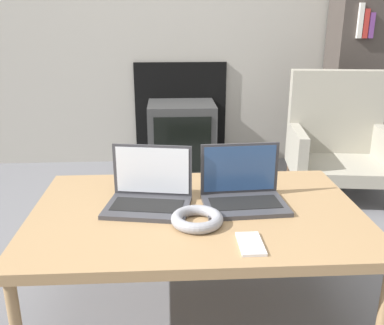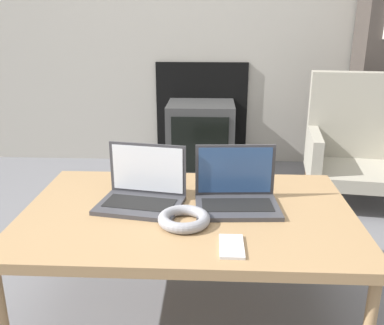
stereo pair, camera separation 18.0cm
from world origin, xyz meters
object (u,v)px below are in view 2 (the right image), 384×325
Objects in this scene: headphones at (184,219)px; tv at (201,137)px; phone at (232,246)px; armchair at (358,142)px; laptop_right at (236,193)px; laptop_left at (143,191)px.

tv is (0.01, 1.74, -0.19)m from headphones.
phone is 0.18× the size of armchair.
headphones is 0.21m from phone.
laptop_right is 1.60m from tv.
laptop_left is 0.65× the size of tv.
tv is at bearing 89.73° from headphones.
headphones is 1.28× the size of phone.
headphones is at bearing 135.85° from phone.
laptop_right reaches higher than phone.
phone is at bearing -34.74° from laptop_left.
armchair is (0.80, 1.11, -0.11)m from laptop_right.
laptop_right is at bearing -83.70° from tv.
laptop_left is at bearing -128.44° from armchair.
tv is at bearing 92.82° from laptop_right.
laptop_left is at bearing 135.42° from phone.
laptop_right is at bearing 84.80° from phone.
headphones is 1.75m from tv.
armchair is at bearing -25.33° from tv.
laptop_right is 2.25× the size of phone.
laptop_right reaches higher than tv.
laptop_left is 1.06× the size of laptop_right.
phone is (0.32, -0.31, -0.04)m from laptop_left.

